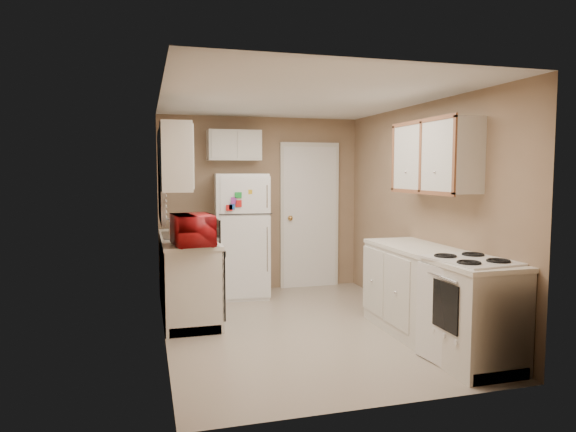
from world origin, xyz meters
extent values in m
plane|color=#C2B2A0|center=(0.00, 0.00, 0.00)|extent=(3.80, 3.80, 0.00)
plane|color=white|center=(0.00, 0.00, 2.40)|extent=(3.80, 3.80, 0.00)
plane|color=#9B7D61|center=(-1.40, 0.00, 1.20)|extent=(3.80, 3.80, 0.00)
plane|color=#9B7D61|center=(1.40, 0.00, 1.20)|extent=(3.80, 3.80, 0.00)
plane|color=#9B7D61|center=(0.00, 1.90, 1.20)|extent=(2.80, 2.80, 0.00)
plane|color=#9B7D61|center=(0.00, -1.90, 1.20)|extent=(2.80, 2.80, 0.00)
cube|color=silver|center=(-1.10, 0.90, 0.45)|extent=(0.60, 1.80, 0.90)
cube|color=black|center=(-0.81, 0.30, 0.49)|extent=(0.03, 0.58, 0.72)
cube|color=gray|center=(-1.10, 1.05, 0.86)|extent=(0.54, 0.74, 0.16)
imported|color=#9F0E12|center=(-1.09, 0.20, 1.05)|extent=(0.60, 0.37, 0.38)
imported|color=white|center=(-1.15, 1.30, 1.00)|extent=(0.10, 0.10, 0.20)
cube|color=silver|center=(-1.36, 1.05, 1.60)|extent=(0.10, 0.98, 1.08)
cube|color=silver|center=(-1.25, 0.22, 1.80)|extent=(0.30, 0.45, 0.70)
cube|color=white|center=(-0.35, 1.56, 0.81)|extent=(0.73, 0.71, 1.63)
cube|color=silver|center=(-0.40, 1.75, 2.00)|extent=(0.70, 0.30, 0.40)
cube|color=white|center=(0.70, 1.86, 1.02)|extent=(0.86, 0.06, 2.08)
cube|color=silver|center=(1.10, -0.80, 0.45)|extent=(0.60, 2.00, 0.90)
cube|color=white|center=(1.10, -1.36, 0.43)|extent=(0.65, 0.77, 0.86)
cube|color=silver|center=(1.25, -0.50, 1.80)|extent=(0.30, 1.20, 0.70)
camera|label=1|loc=(-1.56, -5.08, 1.66)|focal=32.00mm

